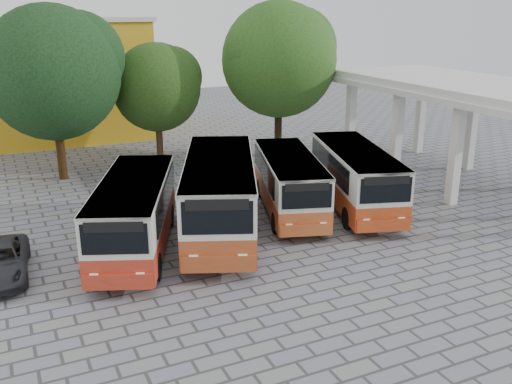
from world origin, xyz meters
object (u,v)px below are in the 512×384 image
bus_far_left (134,211)px  bus_centre_right (289,181)px  bus_centre_left (220,192)px  bus_far_right (356,175)px

bus_far_left → bus_centre_right: bearing=32.0°
bus_far_left → bus_centre_right: (7.32, 1.28, -0.09)m
bus_centre_left → bus_centre_right: bearing=38.7°
bus_far_left → bus_far_right: bus_far_right is taller
bus_centre_right → bus_far_right: (3.05, -0.74, 0.09)m
bus_centre_left → bus_far_right: bus_centre_left is taller
bus_centre_left → bus_far_right: (6.85, 0.38, -0.21)m
bus_far_left → bus_centre_right: size_ratio=1.07×
bus_far_right → bus_far_left: bearing=-159.8°
bus_far_left → bus_far_right: size_ratio=1.01×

